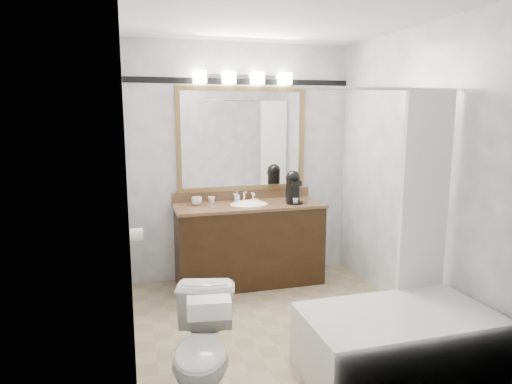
# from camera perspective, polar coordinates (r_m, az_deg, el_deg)

# --- Properties ---
(room) EXTENTS (2.42, 2.62, 2.52)m
(room) POSITION_cam_1_polar(r_m,az_deg,el_deg) (3.68, 3.21, 1.55)
(room) COLOR tan
(room) RESTS_ON ground
(vanity) EXTENTS (1.53, 0.58, 0.97)m
(vanity) POSITION_cam_1_polar(r_m,az_deg,el_deg) (4.81, -0.89, -6.27)
(vanity) COLOR black
(vanity) RESTS_ON ground
(mirror) EXTENTS (1.40, 0.04, 1.10)m
(mirror) POSITION_cam_1_polar(r_m,az_deg,el_deg) (4.88, -1.74, 6.60)
(mirror) COLOR olive
(mirror) RESTS_ON room
(vanity_light_bar) EXTENTS (1.02, 0.14, 0.12)m
(vanity_light_bar) POSITION_cam_1_polar(r_m,az_deg,el_deg) (4.83, -1.61, 14.09)
(vanity_light_bar) COLOR silver
(vanity_light_bar) RESTS_ON room
(accent_stripe) EXTENTS (2.40, 0.01, 0.06)m
(accent_stripe) POSITION_cam_1_polar(r_m,az_deg,el_deg) (4.89, -1.81, 13.65)
(accent_stripe) COLOR black
(accent_stripe) RESTS_ON room
(bathtub) EXTENTS (1.30, 0.75, 1.96)m
(bathtub) POSITION_cam_1_polar(r_m,az_deg,el_deg) (3.43, 17.42, -16.56)
(bathtub) COLOR white
(bathtub) RESTS_ON ground
(tp_roll) EXTENTS (0.11, 0.12, 0.12)m
(tp_roll) POSITION_cam_1_polar(r_m,az_deg,el_deg) (4.25, -14.70, -5.20)
(tp_roll) COLOR white
(tp_roll) RESTS_ON room
(toilet) EXTENTS (0.54, 0.75, 0.69)m
(toilet) POSITION_cam_1_polar(r_m,az_deg,el_deg) (2.97, -6.63, -19.18)
(toilet) COLOR white
(toilet) RESTS_ON ground
(tissue_box) EXTENTS (0.25, 0.16, 0.10)m
(tissue_box) POSITION_cam_1_polar(r_m,az_deg,el_deg) (2.58, -5.88, -14.18)
(tissue_box) COLOR white
(tissue_box) RESTS_ON toilet
(coffee_maker) EXTENTS (0.17, 0.22, 0.34)m
(coffee_maker) POSITION_cam_1_polar(r_m,az_deg,el_deg) (4.76, 4.66, 0.72)
(coffee_maker) COLOR black
(coffee_maker) RESTS_ON vanity
(cup_left) EXTENTS (0.13, 0.13, 0.08)m
(cup_left) POSITION_cam_1_polar(r_m,az_deg,el_deg) (4.69, -7.42, -1.11)
(cup_left) COLOR white
(cup_left) RESTS_ON vanity
(cup_right) EXTENTS (0.08, 0.08, 0.07)m
(cup_right) POSITION_cam_1_polar(r_m,az_deg,el_deg) (4.77, -5.59, -0.99)
(cup_right) COLOR white
(cup_right) RESTS_ON vanity
(soap_bottle_a) EXTENTS (0.05, 0.05, 0.11)m
(soap_bottle_a) POSITION_cam_1_polar(r_m,az_deg,el_deg) (4.83, -2.41, -0.57)
(soap_bottle_a) COLOR white
(soap_bottle_a) RESTS_ON vanity
(soap_bar) EXTENTS (0.09, 0.08, 0.03)m
(soap_bar) POSITION_cam_1_polar(r_m,az_deg,el_deg) (4.84, -0.18, -1.03)
(soap_bar) COLOR beige
(soap_bar) RESTS_ON vanity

